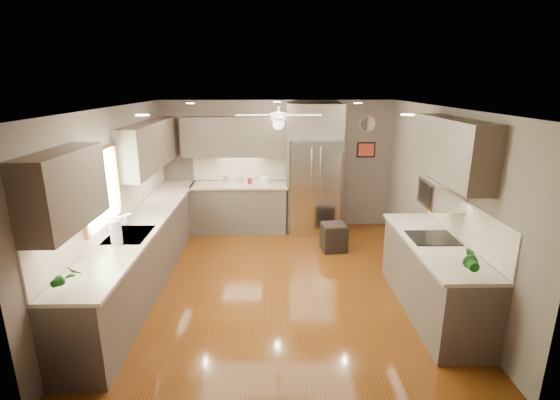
{
  "coord_description": "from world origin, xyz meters",
  "views": [
    {
      "loc": [
        -0.08,
        -5.39,
        2.81
      ],
      "look_at": [
        0.03,
        0.6,
        1.07
      ],
      "focal_mm": 26.0,
      "sensor_mm": 36.0,
      "label": 1
    }
  ],
  "objects_px": {
    "canister_c": "(240,179)",
    "paper_towel": "(116,233)",
    "soap_bottle": "(127,217)",
    "canister_b": "(226,180)",
    "bowl": "(265,182)",
    "canister_d": "(250,181)",
    "potted_plant_left": "(68,277)",
    "microwave": "(442,193)",
    "refrigerator": "(314,171)",
    "stool": "(334,237)",
    "potted_plant_right": "(472,261)"
  },
  "relations": [
    {
      "from": "potted_plant_left",
      "to": "bowl",
      "type": "relative_size",
      "value": 1.47
    },
    {
      "from": "canister_c",
      "to": "canister_d",
      "type": "xyz_separation_m",
      "value": [
        0.19,
        -0.05,
        -0.03
      ]
    },
    {
      "from": "canister_c",
      "to": "refrigerator",
      "type": "distance_m",
      "value": 1.42
    },
    {
      "from": "potted_plant_left",
      "to": "canister_b",
      "type": "bearing_deg",
      "value": 77.17
    },
    {
      "from": "potted_plant_left",
      "to": "canister_c",
      "type": "bearing_deg",
      "value": 73.64
    },
    {
      "from": "bowl",
      "to": "microwave",
      "type": "distance_m",
      "value": 3.63
    },
    {
      "from": "potted_plant_left",
      "to": "refrigerator",
      "type": "relative_size",
      "value": 0.13
    },
    {
      "from": "canister_b",
      "to": "canister_c",
      "type": "xyz_separation_m",
      "value": [
        0.28,
        0.0,
        0.02
      ]
    },
    {
      "from": "canister_b",
      "to": "potted_plant_left",
      "type": "relative_size",
      "value": 0.46
    },
    {
      "from": "potted_plant_left",
      "to": "refrigerator",
      "type": "height_order",
      "value": "refrigerator"
    },
    {
      "from": "stool",
      "to": "paper_towel",
      "type": "bearing_deg",
      "value": -146.14
    },
    {
      "from": "potted_plant_right",
      "to": "microwave",
      "type": "distance_m",
      "value": 1.25
    },
    {
      "from": "potted_plant_right",
      "to": "bowl",
      "type": "xyz_separation_m",
      "value": [
        -2.13,
        3.97,
        -0.14
      ]
    },
    {
      "from": "canister_d",
      "to": "microwave",
      "type": "relative_size",
      "value": 0.21
    },
    {
      "from": "canister_b",
      "to": "bowl",
      "type": "distance_m",
      "value": 0.75
    },
    {
      "from": "stool",
      "to": "potted_plant_left",
      "type": "bearing_deg",
      "value": -132.86
    },
    {
      "from": "canister_d",
      "to": "potted_plant_right",
      "type": "xyz_separation_m",
      "value": [
        2.42,
        -3.92,
        0.11
      ]
    },
    {
      "from": "canister_b",
      "to": "potted_plant_left",
      "type": "bearing_deg",
      "value": -102.83
    },
    {
      "from": "canister_c",
      "to": "paper_towel",
      "type": "distance_m",
      "value": 3.3
    },
    {
      "from": "bowl",
      "to": "potted_plant_left",
      "type": "bearing_deg",
      "value": -112.06
    },
    {
      "from": "bowl",
      "to": "microwave",
      "type": "bearing_deg",
      "value": -50.89
    },
    {
      "from": "microwave",
      "to": "potted_plant_right",
      "type": "bearing_deg",
      "value": -96.37
    },
    {
      "from": "potted_plant_right",
      "to": "stool",
      "type": "height_order",
      "value": "potted_plant_right"
    },
    {
      "from": "potted_plant_right",
      "to": "bowl",
      "type": "relative_size",
      "value": 1.49
    },
    {
      "from": "canister_b",
      "to": "bowl",
      "type": "relative_size",
      "value": 0.67
    },
    {
      "from": "microwave",
      "to": "stool",
      "type": "bearing_deg",
      "value": 121.74
    },
    {
      "from": "canister_b",
      "to": "stool",
      "type": "height_order",
      "value": "canister_b"
    },
    {
      "from": "canister_c",
      "to": "microwave",
      "type": "distance_m",
      "value": 3.93
    },
    {
      "from": "stool",
      "to": "paper_towel",
      "type": "distance_m",
      "value": 3.63
    },
    {
      "from": "canister_d",
      "to": "potted_plant_right",
      "type": "height_order",
      "value": "potted_plant_right"
    },
    {
      "from": "soap_bottle",
      "to": "refrigerator",
      "type": "bearing_deg",
      "value": 39.12
    },
    {
      "from": "microwave",
      "to": "paper_towel",
      "type": "relative_size",
      "value": 1.66
    },
    {
      "from": "bowl",
      "to": "microwave",
      "type": "height_order",
      "value": "microwave"
    },
    {
      "from": "potted_plant_right",
      "to": "stool",
      "type": "bearing_deg",
      "value": 107.73
    },
    {
      "from": "canister_b",
      "to": "potted_plant_right",
      "type": "distance_m",
      "value": 4.91
    },
    {
      "from": "soap_bottle",
      "to": "canister_c",
      "type": "bearing_deg",
      "value": 59.76
    },
    {
      "from": "canister_c",
      "to": "soap_bottle",
      "type": "relative_size",
      "value": 0.84
    },
    {
      "from": "potted_plant_left",
      "to": "potted_plant_right",
      "type": "bearing_deg",
      "value": 3.96
    },
    {
      "from": "canister_c",
      "to": "microwave",
      "type": "bearing_deg",
      "value": -45.51
    },
    {
      "from": "canister_c",
      "to": "soap_bottle",
      "type": "height_order",
      "value": "soap_bottle"
    },
    {
      "from": "canister_b",
      "to": "microwave",
      "type": "distance_m",
      "value": 4.13
    },
    {
      "from": "refrigerator",
      "to": "microwave",
      "type": "xyz_separation_m",
      "value": [
        1.33,
        -2.71,
        0.29
      ]
    },
    {
      "from": "canister_c",
      "to": "bowl",
      "type": "bearing_deg",
      "value": -0.08
    },
    {
      "from": "canister_c",
      "to": "paper_towel",
      "type": "height_order",
      "value": "paper_towel"
    },
    {
      "from": "paper_towel",
      "to": "soap_bottle",
      "type": "bearing_deg",
      "value": 99.02
    },
    {
      "from": "soap_bottle",
      "to": "paper_towel",
      "type": "xyz_separation_m",
      "value": [
        0.11,
        -0.71,
        0.04
      ]
    },
    {
      "from": "canister_c",
      "to": "paper_towel",
      "type": "relative_size",
      "value": 0.52
    },
    {
      "from": "soap_bottle",
      "to": "bowl",
      "type": "xyz_separation_m",
      "value": [
        1.84,
        2.34,
        -0.08
      ]
    },
    {
      "from": "canister_d",
      "to": "potted_plant_left",
      "type": "height_order",
      "value": "potted_plant_left"
    },
    {
      "from": "soap_bottle",
      "to": "microwave",
      "type": "height_order",
      "value": "microwave"
    }
  ]
}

